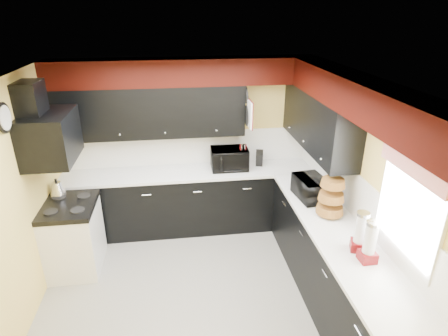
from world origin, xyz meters
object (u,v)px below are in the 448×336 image
object	(u,v)px
toaster_oven	(230,159)
utensil_crock	(243,164)
knife_block	(259,158)
kettle	(57,188)
microwave	(311,188)

from	to	relation	value
toaster_oven	utensil_crock	world-z (taller)	toaster_oven
toaster_oven	knife_block	xyz separation A→B (m)	(0.45, 0.05, -0.04)
toaster_oven	knife_block	distance (m)	0.46
utensil_crock	kettle	bearing A→B (deg)	-170.45
microwave	kettle	xyz separation A→B (m)	(-3.13, 0.55, -0.07)
utensil_crock	knife_block	size ratio (longest dim) A/B	0.72
toaster_oven	knife_block	bearing A→B (deg)	7.49
microwave	utensil_crock	size ratio (longest dim) A/B	2.95
microwave	kettle	bearing A→B (deg)	72.88
microwave	utensil_crock	bearing A→B (deg)	27.76
utensil_crock	kettle	distance (m)	2.49
toaster_oven	microwave	size ratio (longest dim) A/B	1.10
kettle	utensil_crock	bearing A→B (deg)	9.55
microwave	knife_block	bearing A→B (deg)	13.14
kettle	microwave	bearing A→B (deg)	-9.96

